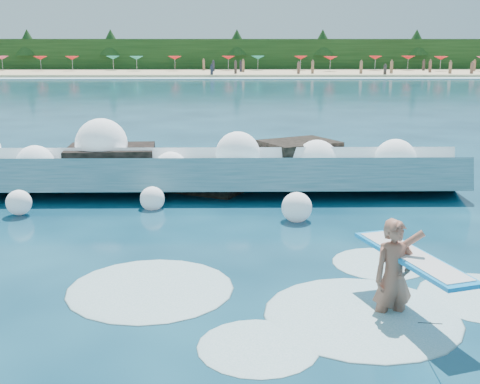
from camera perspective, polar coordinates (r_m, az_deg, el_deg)
The scene contains 11 objects.
ground at distance 10.85m, azimuth -7.87°, elevation -8.74°, with size 200.00×200.00×0.00m, color #072539.
beach at distance 88.04m, azimuth -1.80°, elevation 11.23°, with size 140.00×20.00×0.40m, color tan.
wet_band at distance 77.06m, azimuth -1.92°, elevation 10.75°, with size 140.00×5.00×0.08m, color silver.
treeline at distance 97.96m, azimuth -1.72°, elevation 12.84°, with size 140.00×4.00×5.00m, color black.
breaking_wave at distance 17.60m, azimuth -9.03°, elevation 1.85°, with size 18.02×2.81×1.55m.
rock_cluster at distance 18.19m, azimuth -3.93°, elevation 2.15°, with size 8.38×3.55×1.49m.
surfer_with_board at distance 9.69m, azimuth 14.74°, elevation -7.48°, with size 1.33×3.02×1.88m.
wave_spray at distance 17.60m, azimuth -9.74°, elevation 3.31°, with size 15.57×4.99×2.09m.
surf_foam at distance 10.16m, azimuth 6.90°, elevation -10.32°, with size 9.25×5.07×0.15m.
beach_umbrellas at distance 90.47m, azimuth -1.83°, elevation 12.60°, with size 111.84×6.44×0.50m.
beachgoers at distance 84.14m, azimuth 4.31°, elevation 11.69°, with size 102.94×12.35×1.94m.
Camera 1 is at (1.31, -9.94, 4.13)m, focal length 45.00 mm.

